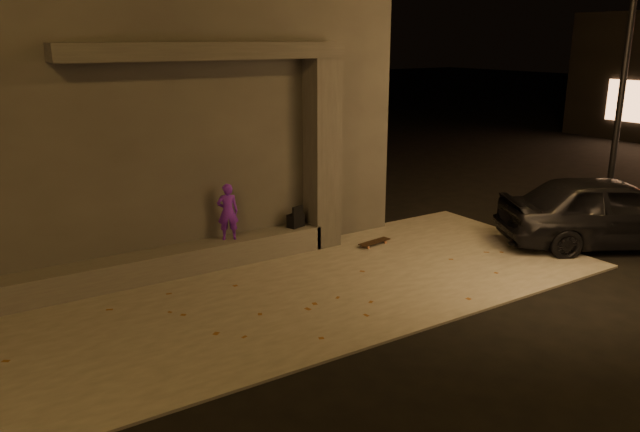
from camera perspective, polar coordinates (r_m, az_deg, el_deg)
ground at (r=8.71m, az=4.33°, el=-11.32°), size 120.00×120.00×0.00m
sidewalk at (r=10.21m, az=-2.50°, el=-6.91°), size 11.00×4.40×0.04m
building at (r=13.23m, az=-16.56°, el=9.34°), size 9.00×5.10×5.22m
ledge at (r=11.04m, az=-13.94°, el=-4.22°), size 6.00×0.55×0.45m
column at (r=11.98m, az=0.17°, el=5.65°), size 0.55×0.55×3.60m
canopy at (r=10.79m, az=-10.14°, el=14.64°), size 5.00×0.70×0.28m
skateboarder at (r=11.23m, az=-8.43°, el=0.39°), size 0.44×0.36×1.03m
backpack at (r=11.95m, az=-2.25°, el=-0.32°), size 0.35×0.28×0.43m
skateboard at (r=12.36m, az=5.01°, el=-2.39°), size 0.76×0.30×0.08m
street_lamp_2 at (r=15.46m, az=26.54°, el=15.50°), size 0.36×0.36×7.60m
car_a at (r=13.46m, az=24.88°, el=0.39°), size 4.48×3.54×1.43m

